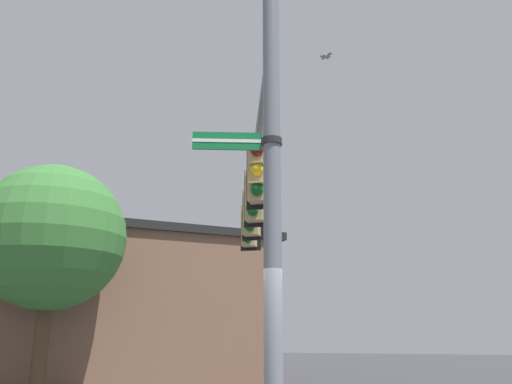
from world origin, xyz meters
TOP-DOWN VIEW (x-y plane):
  - signal_pole at (0.00, 0.00)m, footprint 0.21×0.21m
  - mast_arm at (1.18, -3.99)m, footprint 2.49×8.02m
  - traffic_light_nearest_pole at (0.75, -2.52)m, footprint 0.54×0.49m
  - traffic_light_mid_inner at (1.20, -4.05)m, footprint 0.54×0.49m
  - traffic_light_mid_outer at (1.66, -5.58)m, footprint 0.54×0.49m
  - traffic_light_arm_end at (2.11, -7.12)m, footprint 0.54×0.49m
  - street_name_sign at (0.28, 0.08)m, footprint 1.05×0.42m
  - bird_flying at (-0.24, -5.11)m, footprint 0.31×0.27m
  - storefront_building at (9.99, -12.16)m, footprint 15.38×14.49m
  - tree_by_storefront at (8.06, -7.28)m, footprint 4.24×4.24m

SIDE VIEW (x-z plane):
  - storefront_building at x=9.99m, z-range 0.01..5.50m
  - signal_pole at x=0.00m, z-range 0.00..6.02m
  - street_name_sign at x=0.28m, z-range 3.92..4.14m
  - tree_by_storefront at x=8.06m, z-range 1.15..7.72m
  - traffic_light_nearest_pole at x=0.75m, z-range 3.81..5.12m
  - traffic_light_mid_inner at x=1.20m, z-range 3.81..5.12m
  - traffic_light_mid_outer at x=1.66m, z-range 3.81..5.12m
  - traffic_light_arm_end at x=2.11m, z-range 3.81..5.12m
  - mast_arm at x=1.18m, z-range 5.16..5.30m
  - bird_flying at x=-0.24m, z-range 7.93..8.04m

